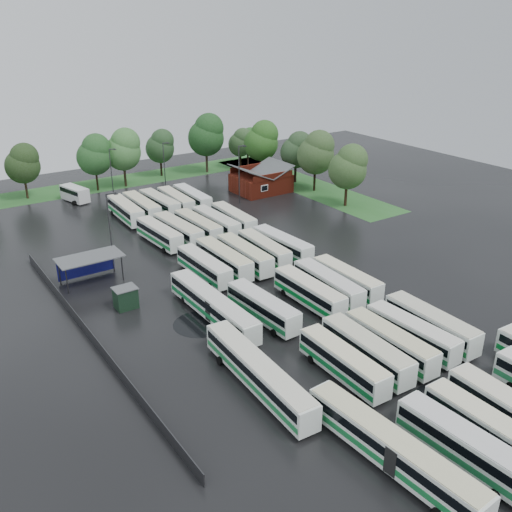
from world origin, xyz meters
TOP-DOWN VIEW (x-y plane):
  - ground at (0.00, 0.00)m, footprint 160.00×160.00m
  - brick_building at (24.00, 42.77)m, footprint 10.07×8.60m
  - wash_shed at (-17.20, 22.02)m, footprint 8.20×4.20m
  - utility_hut at (-16.20, 12.60)m, footprint 2.70×2.20m
  - grass_strip_north at (2.00, 64.80)m, footprint 80.00×10.00m
  - grass_strip_east at (34.00, 42.80)m, footprint 10.00×50.00m
  - west_fence at (-22.20, 8.00)m, footprint 0.10×50.00m
  - bus_r0c0 at (-4.42, -26.02)m, footprint 2.92×11.39m
  - bus_r0c1 at (-1.16, -25.66)m, footprint 2.32×10.81m
  - bus_r0c2 at (2.09, -25.70)m, footprint 2.85×11.44m
  - bus_r1c0 at (-4.37, -12.26)m, footprint 2.60×10.94m
  - bus_r1c1 at (-1.16, -12.06)m, footprint 2.86×11.35m
  - bus_r1c2 at (1.91, -12.29)m, footprint 2.47×11.10m
  - bus_r1c3 at (5.19, -12.23)m, footprint 2.69×10.93m
  - bus_r1c4 at (8.21, -12.21)m, footprint 2.64×11.38m
  - bus_r2c0 at (-4.48, 1.03)m, footprint 2.82×11.06m
  - bus_r2c2 at (2.19, 0.97)m, footprint 2.46×11.17m
  - bus_r2c3 at (5.34, 1.21)m, footprint 2.95×11.41m
  - bus_r2c4 at (8.36, 1.22)m, footprint 2.44×10.87m
  - bus_r3c0 at (-4.45, 14.65)m, footprint 2.43×10.84m
  - bus_r3c1 at (-1.20, 15.04)m, footprint 2.43×11.37m
  - bus_r3c2 at (1.91, 14.70)m, footprint 2.64×11.34m
  - bus_r3c3 at (5.37, 15.03)m, footprint 2.78×10.96m
  - bus_r3c4 at (8.43, 14.84)m, footprint 2.90×11.28m
  - bus_r4c0 at (-4.24, 28.72)m, footprint 2.82×10.92m
  - bus_r4c1 at (-1.28, 28.38)m, footprint 3.01×11.56m
  - bus_r4c2 at (2.14, 28.36)m, footprint 2.70×11.15m
  - bus_r4c3 at (5.23, 28.13)m, footprint 2.56×11.29m
  - bus_r4c4 at (8.56, 28.21)m, footprint 2.85×11.22m
  - bus_r5c0 at (-4.26, 41.75)m, footprint 2.78×11.43m
  - bus_r5c1 at (-1.17, 42.24)m, footprint 2.46×11.26m
  - bus_r5c2 at (2.16, 42.18)m, footprint 2.81×11.24m
  - bus_r5c3 at (5.22, 42.03)m, footprint 2.66×10.98m
  - bus_r5c4 at (8.38, 41.84)m, footprint 2.61×11.08m
  - artic_bus_west_a at (-9.28, -23.20)m, footprint 3.13×16.42m
  - artic_bus_west_b at (-9.01, 4.44)m, footprint 2.41×16.46m
  - artic_bus_west_c at (-12.10, -9.20)m, footprint 3.15×16.56m
  - minibus at (-8.04, 56.86)m, footprint 3.82×6.77m
  - tree_north_1 at (-14.76, 63.69)m, footprint 6.33×6.33m
  - tree_north_2 at (-1.98, 61.31)m, footprint 6.75×6.75m
  - tree_north_3 at (3.70, 60.88)m, footprint 7.09×7.09m
  - tree_north_4 at (13.19, 64.28)m, footprint 6.03×6.03m
  - tree_north_5 at (22.70, 61.27)m, footprint 7.72×7.72m
  - tree_north_6 at (33.82, 61.98)m, footprint 5.13×5.13m
  - tree_east_0 at (31.88, 26.82)m, footprint 6.80×6.80m
  - tree_east_1 at (33.19, 37.30)m, footprint 7.17×7.17m
  - tree_east_2 at (33.89, 44.27)m, footprint 6.31×6.31m
  - tree_east_3 at (30.73, 52.13)m, footprint 7.15×7.15m
  - tree_east_4 at (31.01, 60.77)m, footprint 5.34×5.34m
  - lamp_post_ne at (16.72, 38.98)m, footprint 1.63×0.32m
  - lamp_post_nw at (-13.21, 23.92)m, footprint 1.66×0.32m
  - lamp_post_back_w at (-1.23, 55.01)m, footprint 1.43×0.28m
  - lamp_post_back_e at (9.16, 54.15)m, footprint 1.44×0.28m
  - puddle_0 at (0.49, -20.60)m, footprint 6.13×6.13m
  - puddle_2 at (-10.86, 4.27)m, footprint 6.09×6.09m
  - puddle_3 at (3.19, -1.10)m, footprint 4.17×4.17m

SIDE VIEW (x-z plane):
  - ground at x=0.00m, z-range 0.00..0.00m
  - puddle_0 at x=0.49m, z-range 0.00..0.01m
  - puddle_2 at x=-10.86m, z-range 0.00..0.01m
  - puddle_3 at x=3.19m, z-range 0.00..0.01m
  - grass_strip_north at x=2.00m, z-range 0.00..0.01m
  - grass_strip_east at x=34.00m, z-range 0.00..0.01m
  - west_fence at x=-22.20m, z-range 0.00..1.20m
  - utility_hut at x=-16.20m, z-range 0.01..2.63m
  - minibus at x=-8.04m, z-range 0.15..2.94m
  - bus_r3c0 at x=-4.45m, z-range 0.15..3.16m
  - bus_r0c1 at x=-1.16m, z-range 0.15..3.16m
  - bus_r4c0 at x=-4.24m, z-range 0.15..3.16m
  - bus_r2c4 at x=8.36m, z-range 0.15..3.17m
  - bus_r1c3 at x=5.19m, z-range 0.15..3.17m
  - bus_r3c3 at x=5.37m, z-range 0.15..3.18m
  - bus_r1c0 at x=-4.37m, z-range 0.15..3.18m
  - bus_r5c3 at x=5.22m, z-range 0.15..3.19m
  - bus_r2c0 at x=-4.48m, z-range 0.15..3.20m
  - artic_bus_west_a at x=-9.28m, z-range 0.17..3.19m
  - bus_r5c4 at x=8.38m, z-range 0.15..3.22m
  - artic_bus_west_b at x=-9.01m, z-range 0.17..3.22m
  - artic_bus_west_c at x=-12.10m, z-range 0.17..3.22m
  - bus_r1c2 at x=1.91m, z-range 0.15..3.24m
  - bus_r4c2 at x=2.14m, z-range 0.15..3.24m
  - bus_r4c4 at x=8.56m, z-range 0.15..3.25m
  - bus_r2c2 at x=2.19m, z-range 0.16..3.26m
  - bus_r5c2 at x=2.16m, z-range 0.16..3.26m
  - bus_r3c4 at x=8.43m, z-range 0.16..3.27m
  - bus_r5c1 at x=-1.17m, z-range 0.16..3.29m
  - bus_r1c1 at x=-1.16m, z-range 0.16..3.29m
  - bus_r4c3 at x=5.23m, z-range 0.16..3.29m
  - bus_r0c0 at x=-4.42m, z-range 0.16..3.30m
  - bus_r3c2 at x=1.91m, z-range 0.16..3.30m
  - bus_r2c3 at x=5.34m, z-range 0.16..3.30m
  - bus_r1c4 at x=8.21m, z-range 0.16..3.31m
  - bus_r0c2 at x=2.09m, z-range 0.16..3.32m
  - bus_r5c0 at x=-4.26m, z-range 0.16..3.32m
  - bus_r3c1 at x=-1.20m, z-range 0.16..3.32m
  - bus_r4c1 at x=-1.28m, z-range 0.16..3.35m
  - brick_building at x=24.00m, z-range -0.83..4.56m
  - wash_shed at x=-17.20m, z-range 1.20..4.78m
  - lamp_post_back_w at x=-1.23m, z-range 0.75..10.03m
  - lamp_post_back_e at x=9.16m, z-range 0.75..10.08m
  - tree_north_6 at x=33.82m, z-range 1.21..9.72m
  - tree_east_4 at x=31.01m, z-range 1.27..10.12m
  - lamp_post_ne at x=16.72m, z-range 0.85..11.44m
  - lamp_post_nw at x=-13.21m, z-range 0.87..11.62m
  - tree_north_4 at x=13.19m, z-range 1.43..11.41m
  - tree_east_2 at x=33.89m, z-range 1.49..11.95m
  - tree_north_1 at x=-14.76m, z-range 1.50..12.00m
  - tree_north_2 at x=-1.98m, z-range 1.61..12.79m
  - tree_east_0 at x=31.88m, z-range 1.61..12.88m
  - tree_north_3 at x=3.70m, z-range 1.68..13.42m
  - tree_east_3 at x=30.73m, z-range 1.70..13.54m
  - tree_east_1 at x=33.19m, z-range 1.70..13.58m
  - tree_north_5 at x=22.70m, z-range 1.83..14.61m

